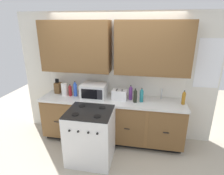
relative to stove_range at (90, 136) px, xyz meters
The scene contains 15 objects.
ground_plane 0.63m from the stove_range, 52.74° to the left, with size 8.00×8.00×0.00m, color #B2A893.
wall_unit 1.47m from the stove_range, 72.97° to the left, with size 3.96×0.40×2.52m.
counter_run 0.68m from the stove_range, 67.97° to the left, with size 2.79×0.64×0.91m.
stove_range is the anchor object (origin of this frame).
microwave 0.87m from the stove_range, 99.14° to the left, with size 0.48×0.37×0.28m.
toaster 0.93m from the stove_range, 58.19° to the left, with size 0.28×0.18×0.19m.
knife_block 1.33m from the stove_range, 140.11° to the left, with size 0.11×0.14×0.31m.
sink_faucet 1.56m from the stove_range, 35.00° to the left, with size 0.02×0.02×0.20m, color #B2B5BA.
paper_towel_roll 1.13m from the stove_range, 137.93° to the left, with size 0.12×0.12×0.26m, color white.
bottle_dark 1.07m from the stove_range, 38.64° to the left, with size 0.07×0.07×0.27m.
bottle_blue 1.02m from the stove_range, 126.70° to the left, with size 0.08×0.08×0.31m.
bottle_violet 1.09m from the stove_range, 48.41° to the left, with size 0.07×0.07×0.28m.
bottle_amber 1.79m from the stove_range, 22.04° to the left, with size 0.06×0.06×0.26m.
bottle_red 1.06m from the stove_range, 132.38° to the left, with size 0.07×0.07×0.24m.
bottle_teal 1.17m from the stove_range, 36.52° to the left, with size 0.07×0.07×0.27m.
Camera 1 is at (0.62, -2.95, 2.30)m, focal length 29.66 mm.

